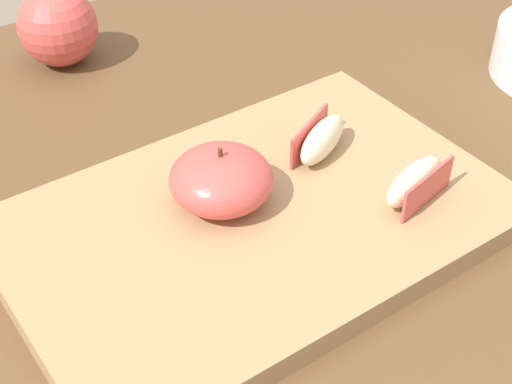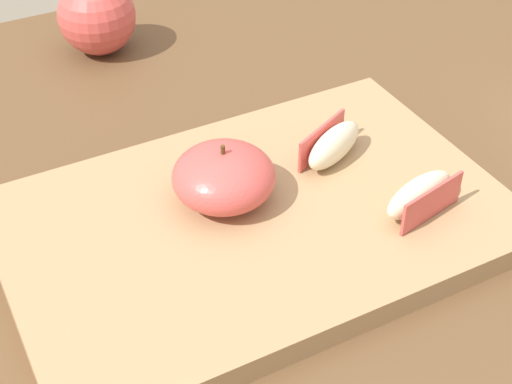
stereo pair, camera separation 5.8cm
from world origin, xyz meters
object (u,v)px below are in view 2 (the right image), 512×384
object	(u,v)px
apple_wedge_right	(333,145)
whole_apple_pink_lady	(97,16)
apple_wedge_left	(421,195)
cutting_board	(256,222)
apple_half_skin_up	(224,176)

from	to	relation	value
apple_wedge_right	whole_apple_pink_lady	world-z (taller)	whole_apple_pink_lady
apple_wedge_left	whole_apple_pink_lady	size ratio (longest dim) A/B	0.79
cutting_board	apple_wedge_left	bearing A→B (deg)	-26.96
apple_half_skin_up	apple_wedge_right	size ratio (longest dim) A/B	1.13
apple_wedge_left	apple_half_skin_up	bearing A→B (deg)	146.85
apple_half_skin_up	apple_wedge_left	world-z (taller)	apple_half_skin_up
apple_half_skin_up	apple_wedge_left	bearing A→B (deg)	-33.15
apple_wedge_right	apple_wedge_left	bearing A→B (deg)	-74.69
apple_half_skin_up	apple_wedge_right	distance (m)	0.10
cutting_board	apple_wedge_left	world-z (taller)	apple_wedge_left
cutting_board	apple_wedge_right	bearing A→B (deg)	18.96
cutting_board	whole_apple_pink_lady	world-z (taller)	whole_apple_pink_lady
apple_half_skin_up	apple_wedge_right	world-z (taller)	apple_half_skin_up
apple_half_skin_up	whole_apple_pink_lady	xyz separation A→B (m)	(0.00, 0.31, -0.00)
cutting_board	apple_wedge_left	xyz separation A→B (m)	(0.11, -0.06, 0.03)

